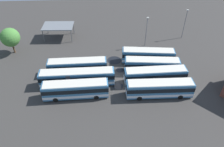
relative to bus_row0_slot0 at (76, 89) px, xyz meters
name	(u,v)px	position (x,y,z in m)	size (l,w,h in m)	color
ground_plane	(115,77)	(8.05, 5.33, -1.80)	(96.77, 96.77, 0.00)	#383533
bus_row0_slot0	(76,89)	(0.00, 0.00, 0.00)	(12.56, 2.84, 3.40)	teal
bus_row0_slot1	(77,77)	(0.00, 3.66, 0.00)	(15.24, 2.71, 3.40)	teal
bus_row0_slot2	(77,66)	(-0.14, 7.42, 0.00)	(12.76, 2.73, 3.40)	teal
bus_row1_slot0	(160,88)	(16.08, -0.74, 0.00)	(12.89, 2.77, 3.40)	teal
bus_row1_slot1	(155,75)	(16.13, 3.28, 0.00)	(12.80, 2.80, 3.40)	teal
bus_row1_slot2	(152,65)	(16.14, 6.76, 0.00)	(12.11, 3.74, 3.40)	teal
bus_row1_slot3	(148,56)	(16.04, 10.59, 0.00)	(12.25, 3.91, 3.40)	teal
maintenance_shelter	(58,26)	(-6.24, 23.82, 1.65)	(8.35, 5.77, 3.67)	slate
lamp_post_near_entrance	(185,23)	(27.86, 21.62, 2.69)	(0.56, 0.28, 8.16)	slate
lamp_post_mid_lot	(146,31)	(16.77, 17.98, 2.60)	(0.56, 0.28, 7.98)	slate
tree_east_edge	(10,37)	(-16.62, 16.78, 2.48)	(4.56, 4.56, 6.58)	brown
puddle_front_lane	(118,86)	(8.37, 2.45, -1.80)	(2.12, 2.12, 0.01)	black
puddle_between_rows	(120,70)	(9.26, 7.85, -1.80)	(1.83, 1.83, 0.01)	black
puddle_back_corner	(114,60)	(8.23, 11.77, -1.80)	(3.40, 3.40, 0.01)	black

